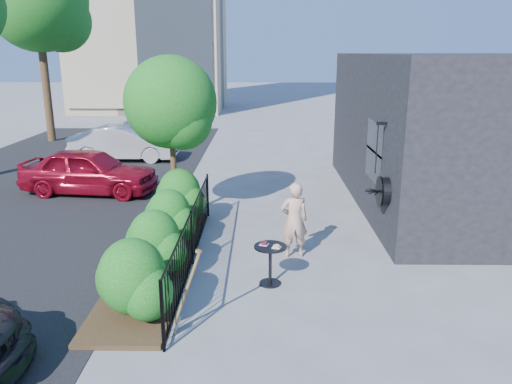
{
  "coord_description": "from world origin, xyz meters",
  "views": [
    {
      "loc": [
        -0.14,
        -9.12,
        4.06
      ],
      "look_at": [
        -0.25,
        1.01,
        1.2
      ],
      "focal_mm": 35.0,
      "sensor_mm": 36.0,
      "label": 1
    }
  ],
  "objects_px": {
    "shovel": "(185,296)",
    "car_red": "(89,171)",
    "patio_tree": "(173,108)",
    "cafe_table": "(270,258)",
    "street_tree_far": "(38,7)",
    "woman": "(294,220)",
    "car_silver": "(124,143)"
  },
  "relations": [
    {
      "from": "woman",
      "to": "car_red",
      "type": "bearing_deg",
      "value": -46.33
    },
    {
      "from": "shovel",
      "to": "car_silver",
      "type": "relative_size",
      "value": 0.34
    },
    {
      "from": "street_tree_far",
      "to": "car_red",
      "type": "distance_m",
      "value": 11.34
    },
    {
      "from": "cafe_table",
      "to": "woman",
      "type": "distance_m",
      "value": 1.4
    },
    {
      "from": "street_tree_far",
      "to": "cafe_table",
      "type": "height_order",
      "value": "street_tree_far"
    },
    {
      "from": "patio_tree",
      "to": "car_silver",
      "type": "xyz_separation_m",
      "value": [
        -3.19,
        7.0,
        -2.1
      ]
    },
    {
      "from": "shovel",
      "to": "patio_tree",
      "type": "bearing_deg",
      "value": 100.55
    },
    {
      "from": "patio_tree",
      "to": "cafe_table",
      "type": "height_order",
      "value": "patio_tree"
    },
    {
      "from": "woman",
      "to": "car_silver",
      "type": "relative_size",
      "value": 0.39
    },
    {
      "from": "patio_tree",
      "to": "car_red",
      "type": "bearing_deg",
      "value": 141.94
    },
    {
      "from": "patio_tree",
      "to": "shovel",
      "type": "bearing_deg",
      "value": -79.45
    },
    {
      "from": "patio_tree",
      "to": "shovel",
      "type": "xyz_separation_m",
      "value": [
        0.98,
        -5.27,
        -2.16
      ]
    },
    {
      "from": "car_red",
      "to": "woman",
      "type": "bearing_deg",
      "value": -122.68
    },
    {
      "from": "cafe_table",
      "to": "car_red",
      "type": "relative_size",
      "value": 0.2
    },
    {
      "from": "patio_tree",
      "to": "cafe_table",
      "type": "bearing_deg",
      "value": -58.13
    },
    {
      "from": "cafe_table",
      "to": "woman",
      "type": "xyz_separation_m",
      "value": [
        0.5,
        1.28,
        0.27
      ]
    },
    {
      "from": "car_silver",
      "to": "street_tree_far",
      "type": "bearing_deg",
      "value": 47.62
    },
    {
      "from": "shovel",
      "to": "car_silver",
      "type": "bearing_deg",
      "value": 108.78
    },
    {
      "from": "street_tree_far",
      "to": "cafe_table",
      "type": "xyz_separation_m",
      "value": [
        9.96,
        -14.83,
        -5.41
      ]
    },
    {
      "from": "car_silver",
      "to": "patio_tree",
      "type": "bearing_deg",
      "value": -154.89
    },
    {
      "from": "woman",
      "to": "car_silver",
      "type": "bearing_deg",
      "value": -64.63
    },
    {
      "from": "cafe_table",
      "to": "car_red",
      "type": "distance_m",
      "value": 7.92
    },
    {
      "from": "cafe_table",
      "to": "woman",
      "type": "height_order",
      "value": "woman"
    },
    {
      "from": "cafe_table",
      "to": "car_silver",
      "type": "bearing_deg",
      "value": 117.14
    },
    {
      "from": "shovel",
      "to": "car_red",
      "type": "relative_size",
      "value": 0.35
    },
    {
      "from": "cafe_table",
      "to": "car_silver",
      "type": "height_order",
      "value": "car_silver"
    },
    {
      "from": "patio_tree",
      "to": "car_red",
      "type": "distance_m",
      "value": 4.31
    },
    {
      "from": "street_tree_far",
      "to": "woman",
      "type": "xyz_separation_m",
      "value": [
        10.46,
        -13.55,
        -5.13
      ]
    },
    {
      "from": "street_tree_far",
      "to": "cafe_table",
      "type": "relative_size",
      "value": 10.53
    },
    {
      "from": "patio_tree",
      "to": "shovel",
      "type": "height_order",
      "value": "patio_tree"
    },
    {
      "from": "woman",
      "to": "shovel",
      "type": "bearing_deg",
      "value": 51.61
    },
    {
      "from": "patio_tree",
      "to": "woman",
      "type": "bearing_deg",
      "value": -40.49
    }
  ]
}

